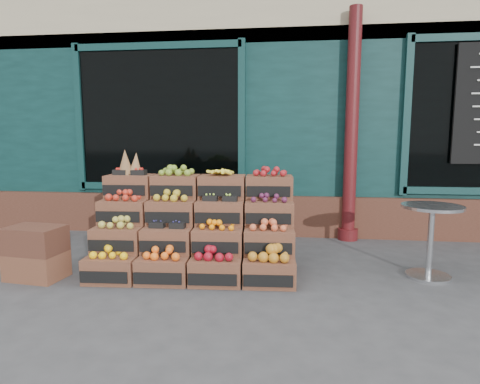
# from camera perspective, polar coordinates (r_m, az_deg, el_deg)

# --- Properties ---
(ground) EXTENTS (60.00, 60.00, 0.00)m
(ground) POSITION_cam_1_polar(r_m,az_deg,el_deg) (4.02, 1.68, -13.52)
(ground) COLOR #3E3E41
(ground) RESTS_ON ground
(shop_facade) EXTENTS (12.00, 6.24, 4.80)m
(shop_facade) POSITION_cam_1_polar(r_m,az_deg,el_deg) (8.90, 4.86, 13.81)
(shop_facade) COLOR #0E302F
(shop_facade) RESTS_ON ground
(crate_display) EXTENTS (2.18, 1.15, 1.33)m
(crate_display) POSITION_cam_1_polar(r_m,az_deg,el_deg) (4.48, -6.29, -5.84)
(crate_display) COLOR brown
(crate_display) RESTS_ON ground
(spare_crates) EXTENTS (0.59, 0.44, 0.55)m
(spare_crates) POSITION_cam_1_polar(r_m,az_deg,el_deg) (4.70, -27.02, -7.70)
(spare_crates) COLOR brown
(spare_crates) RESTS_ON ground
(bistro_table) EXTENTS (0.61, 0.61, 0.77)m
(bistro_table) POSITION_cam_1_polar(r_m,az_deg,el_deg) (4.61, 25.50, -5.26)
(bistro_table) COLOR silver
(bistro_table) RESTS_ON ground
(shopkeeper) EXTENTS (0.76, 0.52, 2.01)m
(shopkeeper) POSITION_cam_1_polar(r_m,az_deg,el_deg) (7.01, -9.30, 3.96)
(shopkeeper) COLOR #1E6935
(shopkeeper) RESTS_ON ground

